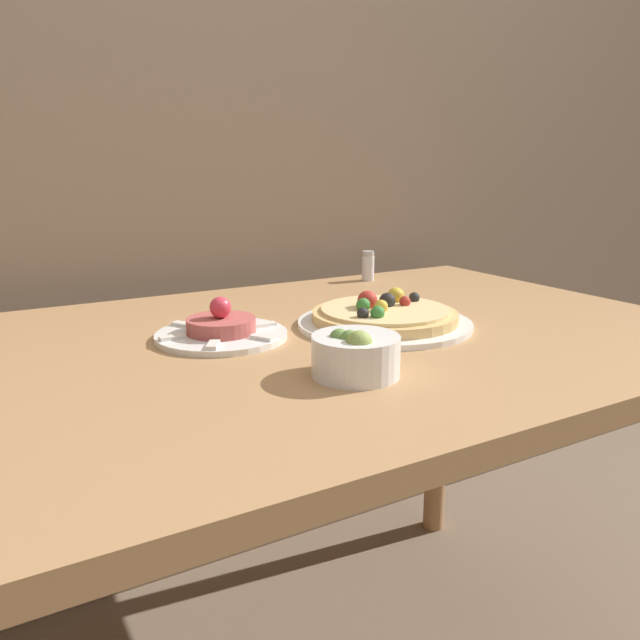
% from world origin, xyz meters
% --- Properties ---
extents(back_wall, '(8.00, 0.05, 2.60)m').
position_xyz_m(back_wall, '(0.00, 1.02, 1.30)').
color(back_wall, '#84705B').
rests_on(back_wall, ground_plane).
extents(dining_table, '(1.49, 0.89, 0.77)m').
position_xyz_m(dining_table, '(0.00, 0.45, 0.68)').
color(dining_table, '#AD7F51').
rests_on(dining_table, ground_plane).
extents(pizza_plate, '(0.31, 0.31, 0.06)m').
position_xyz_m(pizza_plate, '(0.20, 0.44, 0.79)').
color(pizza_plate, white).
rests_on(pizza_plate, dining_table).
extents(tartare_plate, '(0.22, 0.22, 0.07)m').
position_xyz_m(tartare_plate, '(-0.08, 0.51, 0.78)').
color(tartare_plate, white).
rests_on(tartare_plate, dining_table).
extents(small_bowl, '(0.12, 0.12, 0.07)m').
position_xyz_m(small_bowl, '(0.01, 0.24, 0.80)').
color(small_bowl, white).
rests_on(small_bowl, dining_table).
extents(salt_shaker, '(0.03, 0.03, 0.07)m').
position_xyz_m(salt_shaker, '(0.43, 0.82, 0.81)').
color(salt_shaker, silver).
rests_on(salt_shaker, dining_table).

